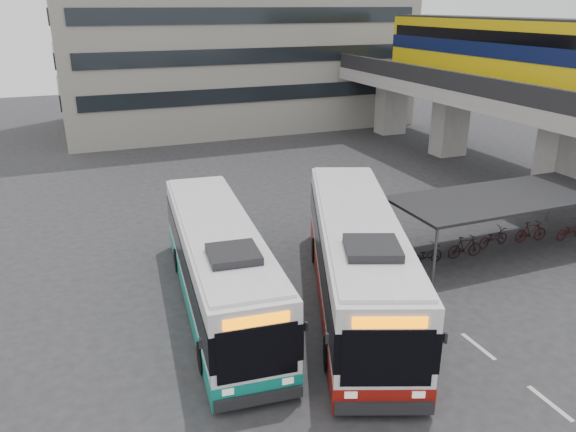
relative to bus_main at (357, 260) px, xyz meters
name	(u,v)px	position (x,y,z in m)	size (l,w,h in m)	color
ground	(365,317)	(-0.15, -1.05, -1.75)	(120.00, 120.00, 0.00)	#28282B
viaduct	(506,76)	(16.85, 12.00, 4.49)	(8.00, 32.00, 9.68)	gray
bike_shelter	(501,217)	(8.35, 1.95, -0.23)	(10.00, 4.00, 2.54)	#595B60
road_markings	(478,346)	(2.35, -4.05, -1.74)	(0.15, 7.60, 0.01)	beige
bus_main	(357,260)	(0.00, 0.00, 0.00)	(7.24, 12.84, 3.76)	white
bus_teal	(219,266)	(-4.70, 1.64, -0.12)	(3.73, 12.08, 3.51)	white
pedestrian	(341,311)	(-1.52, -1.82, -0.79)	(0.70, 0.46, 1.92)	black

